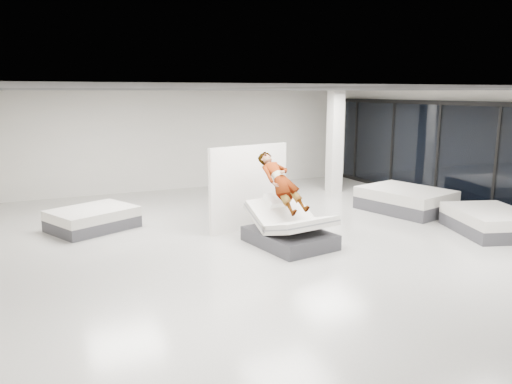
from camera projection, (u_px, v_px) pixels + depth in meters
room at (291, 170)px, 10.17m from camera, size 14.00×14.04×3.20m
hero_bed at (290, 230)px, 10.41m from camera, size 1.59×1.95×1.03m
person at (281, 191)px, 10.51m from camera, size 0.82×1.47×1.54m
remote at (300, 202)px, 10.38m from camera, size 0.07×0.15×0.08m
divider_panel at (249, 187)px, 11.58m from camera, size 2.13×0.58×1.96m
flat_bed_right_far at (405, 200)px, 13.42m from camera, size 2.15×2.55×0.61m
flat_bed_right_near at (490, 222)px, 11.33m from camera, size 1.99×2.30×0.54m
flat_bed_left_far at (93, 219)px, 11.64m from camera, size 2.20×1.98×0.50m
column at (335, 142)px, 15.80m from camera, size 0.40×0.40×3.20m
storefront_glazing at (497, 161)px, 12.58m from camera, size 0.12×13.40×2.92m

